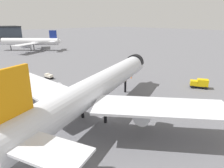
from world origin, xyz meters
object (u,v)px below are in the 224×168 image
airliner_far_taxiway (29,42)px  baggage_tug_wing (49,76)px  service_truck_front (200,83)px  airliner_near_gate (98,87)px  traffic_cone_near_nose (131,77)px

airliner_far_taxiway → baggage_tug_wing: airliner_far_taxiway is taller
service_truck_front → airliner_near_gate: bearing=49.8°
traffic_cone_near_nose → airliner_far_taxiway: bearing=90.1°
airliner_far_taxiway → baggage_tug_wing: 81.88m
airliner_far_taxiway → baggage_tug_wing: bearing=117.8°
airliner_near_gate → service_truck_front: bearing=-33.6°
airliner_near_gate → airliner_far_taxiway: (28.68, 114.96, -0.78)m
service_truck_front → baggage_tug_wing: size_ratio=1.71×
baggage_tug_wing → traffic_cone_near_nose: size_ratio=4.97×
baggage_tug_wing → airliner_near_gate: bearing=158.9°
service_truck_front → baggage_tug_wing: bearing=6.2°
airliner_near_gate → baggage_tug_wing: airliner_near_gate is taller
airliner_near_gate → traffic_cone_near_nose: size_ratio=81.43×
airliner_far_taxiway → service_truck_front: (7.91, -121.96, -4.66)m
airliner_near_gate → service_truck_front: airliner_near_gate is taller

